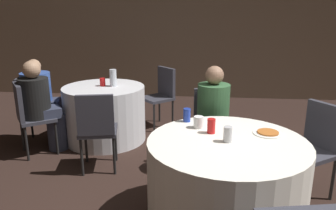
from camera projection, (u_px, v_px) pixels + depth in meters
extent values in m
cube|color=gray|center=(217.00, 27.00, 6.36)|extent=(16.00, 0.06, 2.80)
cylinder|color=white|center=(225.00, 184.00, 2.61)|extent=(1.25, 1.25, 0.74)
cylinder|color=silver|center=(105.00, 113.00, 4.42)|extent=(1.08, 1.08, 0.74)
cube|color=#383842|center=(212.00, 133.00, 3.50)|extent=(0.43, 0.43, 0.04)
cube|color=#383842|center=(211.00, 108.00, 3.61)|extent=(0.38, 0.08, 0.43)
cylinder|color=black|center=(230.00, 160.00, 3.40)|extent=(0.03, 0.03, 0.42)
cylinder|color=black|center=(197.00, 160.00, 3.40)|extent=(0.03, 0.03, 0.42)
cylinder|color=black|center=(225.00, 147.00, 3.73)|extent=(0.03, 0.03, 0.42)
cylinder|color=black|center=(195.00, 147.00, 3.73)|extent=(0.03, 0.03, 0.42)
cube|color=#383842|center=(308.00, 153.00, 3.02)|extent=(0.55, 0.55, 0.04)
cube|color=#383842|center=(324.00, 126.00, 3.04)|extent=(0.25, 0.34, 0.43)
cylinder|color=black|center=(308.00, 188.00, 2.86)|extent=(0.03, 0.03, 0.42)
cylinder|color=black|center=(278.00, 172.00, 3.15)|extent=(0.03, 0.03, 0.42)
cylinder|color=black|center=(333.00, 179.00, 3.02)|extent=(0.03, 0.03, 0.42)
cylinder|color=black|center=(303.00, 164.00, 3.31)|extent=(0.03, 0.03, 0.42)
cube|color=#383842|center=(39.00, 110.00, 4.32)|extent=(0.47, 0.47, 0.04)
cube|color=#383842|center=(22.00, 93.00, 4.24)|extent=(0.12, 0.38, 0.43)
cylinder|color=black|center=(57.00, 122.00, 4.57)|extent=(0.03, 0.03, 0.42)
cylinder|color=black|center=(50.00, 131.00, 4.24)|extent=(0.03, 0.03, 0.42)
cylinder|color=black|center=(31.00, 123.00, 4.54)|extent=(0.03, 0.03, 0.42)
cylinder|color=black|center=(23.00, 131.00, 4.21)|extent=(0.03, 0.03, 0.42)
cube|color=#383842|center=(157.00, 98.00, 4.90)|extent=(0.57, 0.57, 0.04)
cube|color=#383842|center=(166.00, 82.00, 4.94)|extent=(0.30, 0.31, 0.43)
cylinder|color=black|center=(154.00, 118.00, 4.74)|extent=(0.03, 0.03, 0.42)
cylinder|color=black|center=(141.00, 112.00, 5.00)|extent=(0.03, 0.03, 0.42)
cylinder|color=black|center=(173.00, 114.00, 4.93)|extent=(0.03, 0.03, 0.42)
cylinder|color=black|center=(159.00, 109.00, 5.19)|extent=(0.03, 0.03, 0.42)
cube|color=#383842|center=(98.00, 131.00, 3.58)|extent=(0.47, 0.47, 0.04)
cube|color=#383842|center=(95.00, 115.00, 3.34)|extent=(0.38, 0.13, 0.43)
cylinder|color=black|center=(86.00, 145.00, 3.79)|extent=(0.03, 0.03, 0.42)
cylinder|color=black|center=(116.00, 144.00, 3.82)|extent=(0.03, 0.03, 0.42)
cylinder|color=black|center=(82.00, 157.00, 3.46)|extent=(0.03, 0.03, 0.42)
cylinder|color=black|center=(114.00, 156.00, 3.50)|extent=(0.03, 0.03, 0.42)
cube|color=#383842|center=(37.00, 119.00, 3.98)|extent=(0.56, 0.56, 0.04)
cube|color=#383842|center=(19.00, 102.00, 3.82)|extent=(0.27, 0.34, 0.43)
cylinder|color=black|center=(51.00, 130.00, 4.27)|extent=(0.03, 0.03, 0.42)
cylinder|color=black|center=(57.00, 138.00, 3.99)|extent=(0.03, 0.03, 0.42)
cylinder|color=black|center=(22.00, 135.00, 4.10)|extent=(0.03, 0.03, 0.42)
cylinder|color=black|center=(27.00, 144.00, 3.82)|extent=(0.03, 0.03, 0.42)
cylinder|color=#282828|center=(214.00, 160.00, 3.35)|extent=(0.24, 0.24, 0.46)
cube|color=#282828|center=(214.00, 131.00, 3.38)|extent=(0.34, 0.35, 0.12)
cylinder|color=#38663D|center=(213.00, 108.00, 3.42)|extent=(0.34, 0.34, 0.52)
sphere|color=#997056|center=(214.00, 75.00, 3.33)|extent=(0.19, 0.19, 0.19)
cylinder|color=#33384C|center=(57.00, 125.00, 4.40)|extent=(0.24, 0.24, 0.46)
cube|color=#33384C|center=(47.00, 105.00, 4.31)|extent=(0.38, 0.41, 0.12)
cylinder|color=#33519E|center=(37.00, 91.00, 4.25)|extent=(0.37, 0.37, 0.48)
sphere|color=tan|center=(34.00, 66.00, 4.16)|extent=(0.17, 0.17, 0.17)
cylinder|color=#33384C|center=(57.00, 132.00, 4.14)|extent=(0.24, 0.24, 0.46)
cube|color=#33384C|center=(46.00, 112.00, 4.01)|extent=(0.45, 0.46, 0.12)
cylinder|color=black|center=(35.00, 98.00, 3.91)|extent=(0.35, 0.35, 0.48)
sphere|color=tan|center=(31.00, 70.00, 3.81)|extent=(0.21, 0.21, 0.21)
cylinder|color=white|center=(268.00, 133.00, 2.67)|extent=(0.24, 0.24, 0.01)
cylinder|color=#BC6628|center=(268.00, 132.00, 2.66)|extent=(0.17, 0.17, 0.01)
cylinder|color=red|center=(211.00, 126.00, 2.66)|extent=(0.07, 0.07, 0.12)
cylinder|color=#1E38A5|center=(187.00, 115.00, 2.94)|extent=(0.07, 0.07, 0.12)
cylinder|color=silver|center=(228.00, 134.00, 2.48)|extent=(0.07, 0.07, 0.12)
cylinder|color=white|center=(199.00, 122.00, 2.78)|extent=(0.08, 0.08, 0.10)
cylinder|color=silver|center=(113.00, 78.00, 4.31)|extent=(0.09, 0.09, 0.23)
cylinder|color=red|center=(103.00, 82.00, 4.35)|extent=(0.07, 0.07, 0.11)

